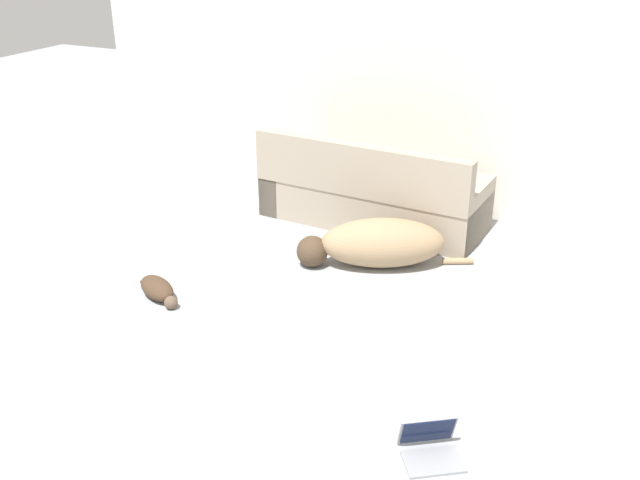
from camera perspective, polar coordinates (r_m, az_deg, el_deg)
The scene contains 5 objects.
wall_back at distance 6.78m, azimuth 8.82°, elevation 13.35°, with size 7.21×0.06×2.71m.
couch at distance 6.62m, azimuth 4.13°, elevation 3.46°, with size 2.11×0.92×0.85m.
dog at distance 5.86m, azimuth 4.57°, elevation -0.28°, with size 1.39×0.86×0.40m.
cat at distance 5.54m, azimuth -12.83°, elevation -3.87°, with size 0.53×0.35×0.15m.
laptop_open at distance 4.04m, azimuth 8.77°, elevation -15.78°, with size 0.41×0.40×0.21m.
Camera 1 is at (1.87, -2.04, 2.69)m, focal length 40.00 mm.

